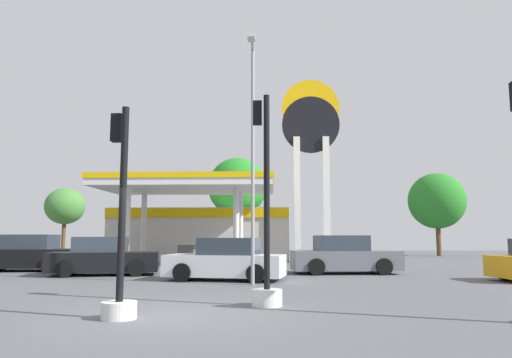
# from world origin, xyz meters

# --- Properties ---
(ground_plane) EXTENTS (90.00, 90.00, 0.00)m
(ground_plane) POSITION_xyz_m (0.00, 0.00, 0.00)
(ground_plane) COLOR #56565B
(ground_plane) RESTS_ON ground
(gas_station) EXTENTS (11.65, 11.86, 4.81)m
(gas_station) POSITION_xyz_m (-2.77, 21.90, 2.10)
(gas_station) COLOR beige
(gas_station) RESTS_ON ground
(station_pole_sign) EXTENTS (3.62, 0.56, 11.47)m
(station_pole_sign) POSITION_xyz_m (4.46, 19.60, 7.18)
(station_pole_sign) COLOR white
(station_pole_sign) RESTS_ON ground
(car_1) EXTENTS (4.76, 2.44, 1.65)m
(car_1) POSITION_xyz_m (-9.26, 11.83, 0.75)
(car_1) COLOR black
(car_1) RESTS_ON ground
(car_2) EXTENTS (4.63, 2.35, 1.61)m
(car_2) POSITION_xyz_m (5.07, 10.84, 0.73)
(car_2) COLOR black
(car_2) RESTS_ON ground
(car_4) EXTENTS (4.60, 2.66, 1.55)m
(car_4) POSITION_xyz_m (-4.85, 9.63, 0.70)
(car_4) COLOR black
(car_4) RESTS_ON ground
(car_5) EXTENTS (4.45, 2.46, 1.51)m
(car_5) POSITION_xyz_m (0.34, 7.56, 0.68)
(car_5) COLOR black
(car_5) RESTS_ON ground
(traffic_signal_0) EXTENTS (0.68, 0.70, 4.89)m
(traffic_signal_0) POSITION_xyz_m (1.87, 1.31, 1.41)
(traffic_signal_0) COLOR silver
(traffic_signal_0) RESTS_ON ground
(traffic_signal_1) EXTENTS (0.67, 0.69, 4.13)m
(traffic_signal_1) POSITION_xyz_m (-0.93, -0.46, 1.25)
(traffic_signal_1) COLOR silver
(traffic_signal_1) RESTS_ON ground
(tree_0) EXTENTS (3.19, 3.19, 5.51)m
(tree_0) POSITION_xyz_m (-15.01, 28.50, 4.01)
(tree_0) COLOR brown
(tree_0) RESTS_ON ground
(tree_1) EXTENTS (4.59, 4.59, 7.75)m
(tree_1) POSITION_xyz_m (-0.74, 27.32, 5.44)
(tree_1) COLOR brown
(tree_1) RESTS_ON ground
(tree_2) EXTENTS (4.57, 4.57, 6.73)m
(tree_2) POSITION_xyz_m (15.47, 29.36, 4.45)
(tree_2) COLOR brown
(tree_2) RESTS_ON ground
(corner_streetlamp) EXTENTS (0.24, 1.48, 8.00)m
(corner_streetlamp) POSITION_xyz_m (1.38, 5.70, 4.72)
(corner_streetlamp) COLOR gray
(corner_streetlamp) RESTS_ON ground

